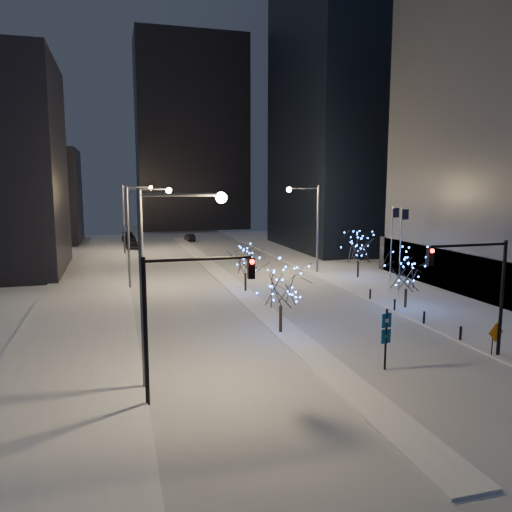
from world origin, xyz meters
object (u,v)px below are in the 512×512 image
object	(u,v)px
street_lamp_w_far	(131,209)
wayfinding_sign	(386,333)
holiday_tree_median_far	(245,260)
construction_sign	(496,335)
holiday_tree_median_near	(281,285)
traffic_signal_west	(179,304)
car_far	(129,237)
holiday_tree_plaza_near	(407,271)
car_mid	(190,238)
street_lamp_w_near	(163,261)
holiday_tree_plaza_far	(359,248)
street_lamp_east	(310,217)
car_near	(132,244)
traffic_signal_east	(481,280)
street_lamp_w_mid	(139,222)

from	to	relation	value
street_lamp_w_far	wayfinding_sign	world-z (taller)	street_lamp_w_far
holiday_tree_median_far	construction_sign	xyz separation A→B (m)	(9.80, -21.28, -1.72)
holiday_tree_median_near	construction_sign	size ratio (longest dim) A/B	2.53
traffic_signal_west	car_far	bearing A→B (deg)	90.48
traffic_signal_west	holiday_tree_plaza_near	xyz separation A→B (m)	(20.01, 12.61, -1.58)
car_mid	construction_sign	world-z (taller)	construction_sign
construction_sign	car_mid	bearing A→B (deg)	89.38
street_lamp_w_near	holiday_tree_plaza_far	world-z (taller)	street_lamp_w_near
street_lamp_w_near	holiday_tree_median_near	world-z (taller)	street_lamp_w_near
street_lamp_east	construction_sign	xyz separation A→B (m)	(0.22, -28.95, -5.12)
car_near	holiday_tree_median_near	world-z (taller)	holiday_tree_median_near
street_lamp_w_far	car_near	bearing A→B (deg)	89.11
holiday_tree_plaza_near	construction_sign	size ratio (longest dim) A/B	2.46
traffic_signal_east	construction_sign	world-z (taller)	traffic_signal_east
car_far	holiday_tree_median_near	size ratio (longest dim) A/B	1.08
holiday_tree_median_near	wayfinding_sign	world-z (taller)	holiday_tree_median_near
traffic_signal_west	holiday_tree_plaza_far	world-z (taller)	traffic_signal_west
street_lamp_w_far	car_mid	xyz separation A→B (m)	(10.44, 13.80, -5.86)
street_lamp_w_mid	traffic_signal_east	bearing A→B (deg)	-55.49
car_mid	car_far	world-z (taller)	car_far
street_lamp_w_near	car_near	world-z (taller)	street_lamp_w_near
traffic_signal_east	holiday_tree_plaza_near	bearing A→B (deg)	77.25
street_lamp_w_mid	wayfinding_sign	world-z (taller)	street_lamp_w_mid
traffic_signal_west	car_mid	world-z (taller)	traffic_signal_west
street_lamp_w_far	holiday_tree_plaza_near	distance (m)	44.53
car_mid	holiday_tree_median_near	xyz separation A→B (m)	(-2.00, -56.91, 2.77)
holiday_tree_median_near	wayfinding_sign	xyz separation A→B (m)	(3.45, -7.89, -1.28)
car_near	traffic_signal_west	bearing A→B (deg)	-98.42
street_lamp_w_mid	holiday_tree_median_near	size ratio (longest dim) A/B	2.01
wayfinding_sign	holiday_tree_plaza_far	bearing A→B (deg)	55.46
holiday_tree_plaza_near	street_lamp_w_far	bearing A→B (deg)	117.50
traffic_signal_east	holiday_tree_plaza_near	world-z (taller)	traffic_signal_east
street_lamp_east	car_mid	xyz separation A→B (m)	(-8.58, 35.80, -5.81)
holiday_tree_median_near	holiday_tree_median_far	bearing A→B (deg)	85.74
car_far	wayfinding_sign	size ratio (longest dim) A/B	1.55
holiday_tree_median_far	holiday_tree_plaza_far	size ratio (longest dim) A/B	0.89
street_lamp_w_near	street_lamp_w_mid	bearing A→B (deg)	90.00
construction_sign	street_lamp_w_far	bearing A→B (deg)	102.32
car_mid	car_near	bearing A→B (deg)	34.13
traffic_signal_west	car_far	world-z (taller)	traffic_signal_west
holiday_tree_median_far	construction_sign	distance (m)	23.50
car_near	street_lamp_east	bearing A→B (deg)	-64.56
street_lamp_w_near	car_mid	bearing A→B (deg)	80.71
traffic_signal_west	wayfinding_sign	xyz separation A→B (m)	(11.39, 1.00, -2.64)
traffic_signal_west	construction_sign	xyz separation A→B (m)	(18.74, 1.05, -3.43)
traffic_signal_east	holiday_tree_plaza_far	distance (m)	25.21
holiday_tree_median_far	street_lamp_w_mid	bearing A→B (deg)	153.67
street_lamp_w_mid	car_far	xyz separation A→B (m)	(-0.06, 40.56, -5.72)
street_lamp_east	car_near	world-z (taller)	street_lamp_east
street_lamp_w_near	holiday_tree_median_near	size ratio (longest dim) A/B	2.01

